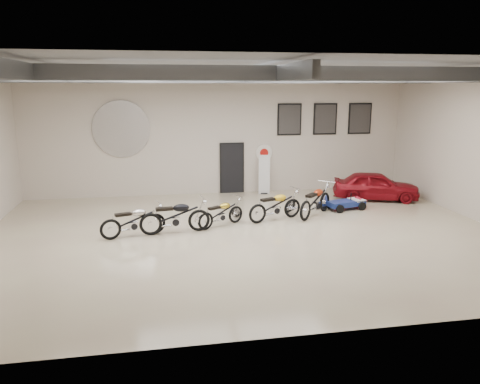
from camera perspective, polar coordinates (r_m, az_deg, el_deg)
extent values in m
cube|color=#BFB692|center=(14.44, 0.85, -5.30)|extent=(16.00, 12.00, 0.01)
cube|color=gray|center=(13.74, 0.92, 14.94)|extent=(16.00, 12.00, 0.01)
cube|color=beige|center=(19.75, -2.48, 7.00)|extent=(16.00, 0.02, 5.00)
cube|color=black|center=(19.98, -1.00, 2.87)|extent=(0.92, 0.08, 2.10)
imported|color=maroon|center=(19.58, 16.22, 0.74)|extent=(2.35, 3.62, 1.15)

